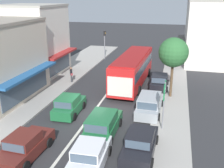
{
  "coord_description": "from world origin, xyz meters",
  "views": [
    {
      "loc": [
        6.25,
        -18.02,
        9.15
      ],
      "look_at": [
        0.61,
        4.47,
        1.2
      ],
      "focal_mm": 42.0,
      "sensor_mm": 36.0,
      "label": 1
    }
  ],
  "objects_px": {
    "directional_road_sign": "(164,95)",
    "city_bus": "(133,67)",
    "sedan_queue_far_back": "(89,157)",
    "parked_wagon_kerb_second": "(150,104)",
    "sedan_queue_gap_filler": "(25,146)",
    "street_tree_right": "(174,53)",
    "hatchback_adjacent_lane_trail": "(69,106)",
    "parked_sedan_kerb_front": "(140,144)",
    "wagon_behind_bus_near": "(103,125)",
    "pedestrian_with_handbag_near": "(71,74)",
    "parked_hatchback_kerb_third": "(159,82)",
    "traffic_light_downstreet": "(105,40)"
  },
  "relations": [
    {
      "from": "city_bus",
      "to": "parked_hatchback_kerb_third",
      "type": "xyz_separation_m",
      "value": [
        2.87,
        -0.63,
        -1.17
      ]
    },
    {
      "from": "parked_sedan_kerb_front",
      "to": "directional_road_sign",
      "type": "bearing_deg",
      "value": 70.99
    },
    {
      "from": "street_tree_right",
      "to": "parked_wagon_kerb_second",
      "type": "bearing_deg",
      "value": -111.58
    },
    {
      "from": "sedan_queue_far_back",
      "to": "parked_wagon_kerb_second",
      "type": "relative_size",
      "value": 0.94
    },
    {
      "from": "street_tree_right",
      "to": "parked_hatchback_kerb_third",
      "type": "bearing_deg",
      "value": 118.78
    },
    {
      "from": "sedan_queue_far_back",
      "to": "parked_sedan_kerb_front",
      "type": "xyz_separation_m",
      "value": [
        2.55,
        1.98,
        0.0
      ]
    },
    {
      "from": "sedan_queue_far_back",
      "to": "wagon_behind_bus_near",
      "type": "height_order",
      "value": "wagon_behind_bus_near"
    },
    {
      "from": "parked_wagon_kerb_second",
      "to": "parked_hatchback_kerb_third",
      "type": "bearing_deg",
      "value": 87.05
    },
    {
      "from": "sedan_queue_gap_filler",
      "to": "wagon_behind_bus_near",
      "type": "xyz_separation_m",
      "value": [
        3.78,
        3.55,
        0.08
      ]
    },
    {
      "from": "hatchback_adjacent_lane_trail",
      "to": "street_tree_right",
      "type": "bearing_deg",
      "value": 35.72
    },
    {
      "from": "parked_wagon_kerb_second",
      "to": "traffic_light_downstreet",
      "type": "height_order",
      "value": "traffic_light_downstreet"
    },
    {
      "from": "hatchback_adjacent_lane_trail",
      "to": "sedan_queue_far_back",
      "type": "height_order",
      "value": "hatchback_adjacent_lane_trail"
    },
    {
      "from": "parked_sedan_kerb_front",
      "to": "sedan_queue_gap_filler",
      "type": "bearing_deg",
      "value": -163.6
    },
    {
      "from": "city_bus",
      "to": "traffic_light_downstreet",
      "type": "relative_size",
      "value": 2.6
    },
    {
      "from": "sedan_queue_gap_filler",
      "to": "parked_sedan_kerb_front",
      "type": "distance_m",
      "value": 6.85
    },
    {
      "from": "sedan_queue_gap_filler",
      "to": "traffic_light_downstreet",
      "type": "distance_m",
      "value": 25.16
    },
    {
      "from": "sedan_queue_gap_filler",
      "to": "street_tree_right",
      "type": "distance_m",
      "value": 14.64
    },
    {
      "from": "pedestrian_with_handbag_near",
      "to": "parked_hatchback_kerb_third",
      "type": "bearing_deg",
      "value": 3.39
    },
    {
      "from": "parked_hatchback_kerb_third",
      "to": "hatchback_adjacent_lane_trail",
      "type": "bearing_deg",
      "value": -130.07
    },
    {
      "from": "city_bus",
      "to": "sedan_queue_gap_filler",
      "type": "xyz_separation_m",
      "value": [
        -3.91,
        -14.56,
        -1.22
      ]
    },
    {
      "from": "directional_road_sign",
      "to": "city_bus",
      "type": "bearing_deg",
      "value": 111.9
    },
    {
      "from": "hatchback_adjacent_lane_trail",
      "to": "parked_hatchback_kerb_third",
      "type": "bearing_deg",
      "value": 49.93
    },
    {
      "from": "wagon_behind_bus_near",
      "to": "parked_sedan_kerb_front",
      "type": "distance_m",
      "value": 3.23
    },
    {
      "from": "sedan_queue_far_back",
      "to": "parked_sedan_kerb_front",
      "type": "height_order",
      "value": "same"
    },
    {
      "from": "sedan_queue_far_back",
      "to": "parked_wagon_kerb_second",
      "type": "distance_m",
      "value": 8.27
    },
    {
      "from": "wagon_behind_bus_near",
      "to": "parked_hatchback_kerb_third",
      "type": "xyz_separation_m",
      "value": [
        3.0,
        10.38,
        -0.04
      ]
    },
    {
      "from": "parked_sedan_kerb_front",
      "to": "pedestrian_with_handbag_near",
      "type": "xyz_separation_m",
      "value": [
        -9.14,
        11.44,
        0.4
      ]
    },
    {
      "from": "sedan_queue_far_back",
      "to": "wagon_behind_bus_near",
      "type": "bearing_deg",
      "value": 93.92
    },
    {
      "from": "sedan_queue_far_back",
      "to": "pedestrian_with_handbag_near",
      "type": "distance_m",
      "value": 14.96
    },
    {
      "from": "wagon_behind_bus_near",
      "to": "parked_wagon_kerb_second",
      "type": "height_order",
      "value": "same"
    },
    {
      "from": "hatchback_adjacent_lane_trail",
      "to": "traffic_light_downstreet",
      "type": "bearing_deg",
      "value": 96.89
    },
    {
      "from": "parked_wagon_kerb_second",
      "to": "directional_road_sign",
      "type": "xyz_separation_m",
      "value": [
        1.22,
        -2.69,
        1.96
      ]
    },
    {
      "from": "sedan_queue_gap_filler",
      "to": "pedestrian_with_handbag_near",
      "type": "distance_m",
      "value": 13.63
    },
    {
      "from": "wagon_behind_bus_near",
      "to": "street_tree_right",
      "type": "distance_m",
      "value": 9.85
    },
    {
      "from": "sedan_queue_gap_filler",
      "to": "parked_hatchback_kerb_third",
      "type": "distance_m",
      "value": 15.49
    },
    {
      "from": "pedestrian_with_handbag_near",
      "to": "sedan_queue_gap_filler",
      "type": "bearing_deg",
      "value": -79.13
    },
    {
      "from": "hatchback_adjacent_lane_trail",
      "to": "directional_road_sign",
      "type": "distance_m",
      "value": 7.79
    },
    {
      "from": "parked_sedan_kerb_front",
      "to": "parked_hatchback_kerb_third",
      "type": "bearing_deg",
      "value": 88.98
    },
    {
      "from": "wagon_behind_bus_near",
      "to": "pedestrian_with_handbag_near",
      "type": "bearing_deg",
      "value": 122.85
    },
    {
      "from": "pedestrian_with_handbag_near",
      "to": "city_bus",
      "type": "bearing_deg",
      "value": 10.35
    },
    {
      "from": "city_bus",
      "to": "hatchback_adjacent_lane_trail",
      "type": "xyz_separation_m",
      "value": [
        -3.69,
        -8.44,
        -1.17
      ]
    },
    {
      "from": "city_bus",
      "to": "parked_sedan_kerb_front",
      "type": "relative_size",
      "value": 2.58
    },
    {
      "from": "directional_road_sign",
      "to": "sedan_queue_far_back",
      "type": "bearing_deg",
      "value": -125.08
    },
    {
      "from": "parked_sedan_kerb_front",
      "to": "directional_road_sign",
      "type": "xyz_separation_m",
      "value": [
        1.11,
        3.23,
        2.04
      ]
    },
    {
      "from": "parked_hatchback_kerb_third",
      "to": "pedestrian_with_handbag_near",
      "type": "relative_size",
      "value": 2.28
    },
    {
      "from": "sedan_queue_far_back",
      "to": "pedestrian_with_handbag_near",
      "type": "height_order",
      "value": "pedestrian_with_handbag_near"
    },
    {
      "from": "parked_sedan_kerb_front",
      "to": "pedestrian_with_handbag_near",
      "type": "height_order",
      "value": "pedestrian_with_handbag_near"
    },
    {
      "from": "directional_road_sign",
      "to": "street_tree_right",
      "type": "xyz_separation_m",
      "value": [
        0.31,
        6.55,
        1.56
      ]
    },
    {
      "from": "wagon_behind_bus_near",
      "to": "sedan_queue_gap_filler",
      "type": "bearing_deg",
      "value": -136.81
    },
    {
      "from": "city_bus",
      "to": "sedan_queue_far_back",
      "type": "distance_m",
      "value": 14.65
    }
  ]
}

